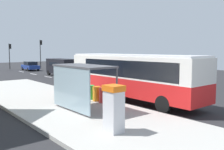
% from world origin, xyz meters
% --- Properties ---
extents(ground_plane, '(56.00, 92.00, 0.04)m').
position_xyz_m(ground_plane, '(0.00, 14.00, -0.02)').
color(ground_plane, '#262628').
extents(sidewalk_platform, '(6.20, 30.00, 0.18)m').
position_xyz_m(sidewalk_platform, '(-6.40, 2.00, 0.09)').
color(sidewalk_platform, '#ADAAA3').
rests_on(sidewalk_platform, ground).
extents(lane_stripe_seg_1, '(0.16, 2.20, 0.01)m').
position_xyz_m(lane_stripe_seg_1, '(0.25, -1.00, 0.01)').
color(lane_stripe_seg_1, silver).
rests_on(lane_stripe_seg_1, ground).
extents(lane_stripe_seg_2, '(0.16, 2.20, 0.01)m').
position_xyz_m(lane_stripe_seg_2, '(0.25, 4.00, 0.01)').
color(lane_stripe_seg_2, silver).
rests_on(lane_stripe_seg_2, ground).
extents(lane_stripe_seg_3, '(0.16, 2.20, 0.01)m').
position_xyz_m(lane_stripe_seg_3, '(0.25, 9.00, 0.01)').
color(lane_stripe_seg_3, silver).
rests_on(lane_stripe_seg_3, ground).
extents(lane_stripe_seg_4, '(0.16, 2.20, 0.01)m').
position_xyz_m(lane_stripe_seg_4, '(0.25, 14.00, 0.01)').
color(lane_stripe_seg_4, silver).
rests_on(lane_stripe_seg_4, ground).
extents(lane_stripe_seg_5, '(0.16, 2.20, 0.01)m').
position_xyz_m(lane_stripe_seg_5, '(0.25, 19.00, 0.01)').
color(lane_stripe_seg_5, silver).
rests_on(lane_stripe_seg_5, ground).
extents(lane_stripe_seg_6, '(0.16, 2.20, 0.01)m').
position_xyz_m(lane_stripe_seg_6, '(0.25, 24.00, 0.01)').
color(lane_stripe_seg_6, silver).
rests_on(lane_stripe_seg_6, ground).
extents(lane_stripe_seg_7, '(0.16, 2.20, 0.01)m').
position_xyz_m(lane_stripe_seg_7, '(0.25, 29.00, 0.01)').
color(lane_stripe_seg_7, silver).
rests_on(lane_stripe_seg_7, ground).
extents(bus, '(2.67, 11.04, 3.21)m').
position_xyz_m(bus, '(-1.71, 1.40, 1.84)').
color(bus, red).
rests_on(bus, ground).
extents(white_van, '(2.05, 5.20, 2.30)m').
position_xyz_m(white_van, '(2.20, 19.08, 1.34)').
color(white_van, black).
rests_on(white_van, ground).
extents(sedan_near, '(1.99, 4.47, 1.52)m').
position_xyz_m(sedan_near, '(2.30, 30.38, 0.79)').
color(sedan_near, navy).
rests_on(sedan_near, ground).
extents(ticket_machine, '(0.66, 0.76, 1.94)m').
position_xyz_m(ticket_machine, '(-7.31, -3.48, 1.17)').
color(ticket_machine, silver).
rests_on(ticket_machine, sidewalk_platform).
extents(recycling_bin_red, '(0.52, 0.52, 0.95)m').
position_xyz_m(recycling_bin_red, '(-4.20, 1.35, 0.66)').
color(recycling_bin_red, red).
rests_on(recycling_bin_red, sidewalk_platform).
extents(recycling_bin_orange, '(0.52, 0.52, 0.95)m').
position_xyz_m(recycling_bin_orange, '(-4.20, 2.05, 0.66)').
color(recycling_bin_orange, orange).
rests_on(recycling_bin_orange, sidewalk_platform).
extents(recycling_bin_green, '(0.52, 0.52, 0.95)m').
position_xyz_m(recycling_bin_green, '(-4.20, 2.75, 0.66)').
color(recycling_bin_green, green).
rests_on(recycling_bin_green, sidewalk_platform).
extents(traffic_light_near_side, '(0.49, 0.28, 5.33)m').
position_xyz_m(traffic_light_near_side, '(5.50, 33.32, 3.53)').
color(traffic_light_near_side, '#2D2D2D').
rests_on(traffic_light_near_side, ground).
extents(traffic_light_median, '(0.49, 0.28, 4.60)m').
position_xyz_m(traffic_light_median, '(0.40, 34.92, 3.08)').
color(traffic_light_median, '#2D2D2D').
rests_on(traffic_light_median, ground).
extents(bus_shelter, '(1.80, 4.00, 2.50)m').
position_xyz_m(bus_shelter, '(-6.41, 0.67, 2.10)').
color(bus_shelter, '#4C4C51').
rests_on(bus_shelter, sidewalk_platform).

